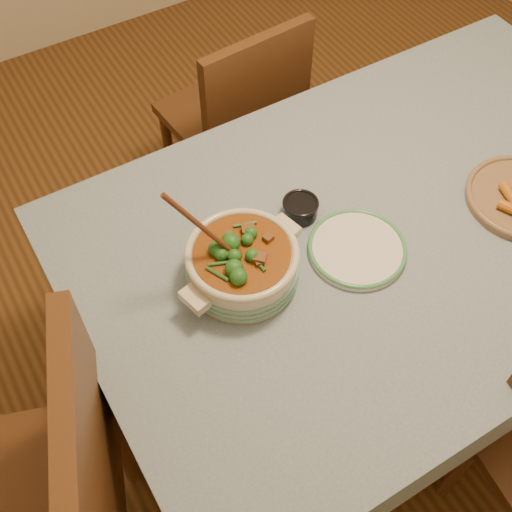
{
  "coord_description": "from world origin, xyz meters",
  "views": [
    {
      "loc": [
        -0.85,
        -0.71,
        2.03
      ],
      "look_at": [
        -0.41,
        0.03,
        0.85
      ],
      "focal_mm": 45.0,
      "sensor_mm": 36.0,
      "label": 1
    }
  ],
  "objects_px": {
    "dining_table": "(393,240)",
    "white_plate": "(357,249)",
    "stew_casserole": "(242,262)",
    "chair_left": "(54,494)",
    "condiment_bowl": "(300,207)",
    "chair_far": "(240,116)"
  },
  "relations": [
    {
      "from": "stew_casserole",
      "to": "chair_far",
      "type": "relative_size",
      "value": 0.39
    },
    {
      "from": "dining_table",
      "to": "stew_casserole",
      "type": "bearing_deg",
      "value": 173.79
    },
    {
      "from": "white_plate",
      "to": "chair_left",
      "type": "height_order",
      "value": "chair_left"
    },
    {
      "from": "dining_table",
      "to": "stew_casserole",
      "type": "distance_m",
      "value": 0.47
    },
    {
      "from": "chair_far",
      "to": "chair_left",
      "type": "relative_size",
      "value": 0.87
    },
    {
      "from": "stew_casserole",
      "to": "white_plate",
      "type": "height_order",
      "value": "stew_casserole"
    },
    {
      "from": "condiment_bowl",
      "to": "chair_left",
      "type": "bearing_deg",
      "value": -161.62
    },
    {
      "from": "dining_table",
      "to": "white_plate",
      "type": "height_order",
      "value": "white_plate"
    },
    {
      "from": "stew_casserole",
      "to": "white_plate",
      "type": "bearing_deg",
      "value": -15.06
    },
    {
      "from": "stew_casserole",
      "to": "chair_far",
      "type": "bearing_deg",
      "value": 60.68
    },
    {
      "from": "chair_left",
      "to": "condiment_bowl",
      "type": "bearing_deg",
      "value": 127.5
    },
    {
      "from": "stew_casserole",
      "to": "white_plate",
      "type": "xyz_separation_m",
      "value": [
        0.28,
        -0.08,
        -0.06
      ]
    },
    {
      "from": "chair_far",
      "to": "chair_left",
      "type": "height_order",
      "value": "chair_left"
    },
    {
      "from": "dining_table",
      "to": "chair_left",
      "type": "bearing_deg",
      "value": -172.9
    },
    {
      "from": "chair_left",
      "to": "white_plate",
      "type": "bearing_deg",
      "value": 115.65
    },
    {
      "from": "stew_casserole",
      "to": "chair_left",
      "type": "bearing_deg",
      "value": -163.41
    },
    {
      "from": "white_plate",
      "to": "chair_left",
      "type": "xyz_separation_m",
      "value": [
        -0.87,
        -0.1,
        -0.2
      ]
    },
    {
      "from": "condiment_bowl",
      "to": "chair_far",
      "type": "relative_size",
      "value": 0.12
    },
    {
      "from": "dining_table",
      "to": "chair_left",
      "type": "distance_m",
      "value": 1.04
    },
    {
      "from": "stew_casserole",
      "to": "condiment_bowl",
      "type": "bearing_deg",
      "value": 22.87
    },
    {
      "from": "white_plate",
      "to": "condiment_bowl",
      "type": "bearing_deg",
      "value": 108.05
    },
    {
      "from": "white_plate",
      "to": "chair_far",
      "type": "height_order",
      "value": "chair_far"
    }
  ]
}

